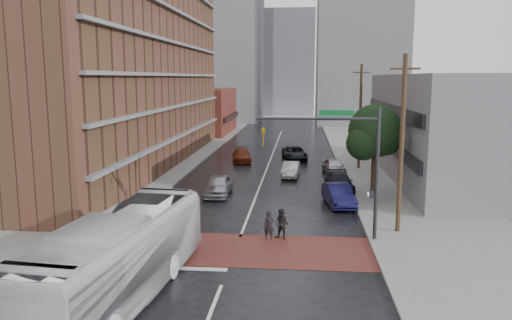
% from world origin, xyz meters
% --- Properties ---
extents(ground, '(160.00, 160.00, 0.00)m').
position_xyz_m(ground, '(0.00, 0.00, 0.00)').
color(ground, black).
rests_on(ground, ground).
extents(crosswalk, '(14.00, 5.00, 0.02)m').
position_xyz_m(crosswalk, '(0.00, 0.50, 0.01)').
color(crosswalk, maroon).
rests_on(crosswalk, ground).
extents(sidewalk_west, '(9.00, 90.00, 0.15)m').
position_xyz_m(sidewalk_west, '(-11.50, 25.00, 0.07)').
color(sidewalk_west, gray).
rests_on(sidewalk_west, ground).
extents(sidewalk_east, '(9.00, 90.00, 0.15)m').
position_xyz_m(sidewalk_east, '(11.50, 25.00, 0.07)').
color(sidewalk_east, gray).
rests_on(sidewalk_east, ground).
extents(apartment_block, '(10.00, 44.00, 28.00)m').
position_xyz_m(apartment_block, '(-14.00, 24.00, 14.00)').
color(apartment_block, brown).
rests_on(apartment_block, ground).
extents(storefront_west, '(8.00, 16.00, 7.00)m').
position_xyz_m(storefront_west, '(-12.00, 54.00, 3.50)').
color(storefront_west, brown).
rests_on(storefront_west, ground).
extents(building_east, '(11.00, 26.00, 9.00)m').
position_xyz_m(building_east, '(16.50, 20.00, 4.50)').
color(building_east, gray).
rests_on(building_east, ground).
extents(distant_tower_west, '(18.00, 16.00, 32.00)m').
position_xyz_m(distant_tower_west, '(-14.00, 78.00, 16.00)').
color(distant_tower_west, gray).
rests_on(distant_tower_west, ground).
extents(distant_tower_east, '(16.00, 14.00, 36.00)m').
position_xyz_m(distant_tower_east, '(14.00, 72.00, 18.00)').
color(distant_tower_east, gray).
rests_on(distant_tower_east, ground).
extents(distant_tower_center, '(12.00, 10.00, 24.00)m').
position_xyz_m(distant_tower_center, '(0.00, 95.00, 12.00)').
color(distant_tower_center, gray).
rests_on(distant_tower_center, ground).
extents(street_tree, '(4.20, 4.10, 6.90)m').
position_xyz_m(street_tree, '(8.52, 12.03, 4.73)').
color(street_tree, '#332319').
rests_on(street_tree, ground).
extents(signal_mast, '(6.50, 0.30, 7.20)m').
position_xyz_m(signal_mast, '(5.85, 2.50, 4.73)').
color(signal_mast, '#2D2D33').
rests_on(signal_mast, ground).
extents(utility_pole_near, '(1.60, 0.26, 10.00)m').
position_xyz_m(utility_pole_near, '(8.80, 4.00, 5.14)').
color(utility_pole_near, '#473321').
rests_on(utility_pole_near, ground).
extents(utility_pole_far, '(1.60, 0.26, 10.00)m').
position_xyz_m(utility_pole_far, '(8.80, 24.00, 5.14)').
color(utility_pole_far, '#473321').
rests_on(utility_pole_far, ground).
extents(transit_bus, '(4.14, 12.65, 3.46)m').
position_xyz_m(transit_bus, '(-3.80, -5.71, 1.73)').
color(transit_bus, silver).
rests_on(transit_bus, ground).
extents(pedestrian_a, '(0.61, 0.44, 1.56)m').
position_xyz_m(pedestrian_a, '(1.62, 2.29, 0.78)').
color(pedestrian_a, black).
rests_on(pedestrian_a, ground).
extents(pedestrian_b, '(1.01, 0.91, 1.68)m').
position_xyz_m(pedestrian_b, '(2.31, 2.40, 0.84)').
color(pedestrian_b, black).
rests_on(pedestrian_b, ground).
extents(car_travel_a, '(1.83, 4.50, 1.53)m').
position_xyz_m(car_travel_a, '(-2.85, 12.21, 0.77)').
color(car_travel_a, '#9DA1A4').
rests_on(car_travel_a, ground).
extents(car_travel_b, '(1.69, 4.11, 1.33)m').
position_xyz_m(car_travel_b, '(2.39, 19.79, 0.66)').
color(car_travel_b, '#AFB2B8').
rests_on(car_travel_b, ground).
extents(car_travel_c, '(2.60, 4.84, 1.33)m').
position_xyz_m(car_travel_c, '(-2.91, 27.47, 0.67)').
color(car_travel_c, maroon).
rests_on(car_travel_c, ground).
extents(suv_travel, '(3.06, 5.42, 1.43)m').
position_xyz_m(suv_travel, '(2.59, 29.15, 0.71)').
color(suv_travel, black).
rests_on(suv_travel, ground).
extents(car_parked_near, '(2.27, 4.73, 1.50)m').
position_xyz_m(car_parked_near, '(5.92, 10.00, 0.75)').
color(car_parked_near, '#13123F').
rests_on(car_parked_near, ground).
extents(car_parked_mid, '(2.24, 4.83, 1.37)m').
position_xyz_m(car_parked_mid, '(6.30, 14.63, 0.68)').
color(car_parked_mid, black).
rests_on(car_parked_mid, ground).
extents(car_parked_far, '(2.34, 4.44, 1.44)m').
position_xyz_m(car_parked_far, '(6.30, 21.39, 0.72)').
color(car_parked_far, '#B4B6BD').
rests_on(car_parked_far, ground).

